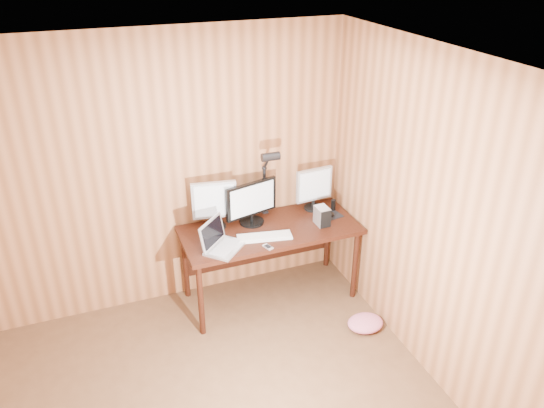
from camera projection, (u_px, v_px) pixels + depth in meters
room_shell at (217, 317)px, 2.91m from camera, size 4.00×4.00×4.00m
desk at (267, 236)px, 4.90m from camera, size 1.60×0.70×0.75m
monitor_center at (251, 203)px, 4.78m from camera, size 0.51×0.23×0.41m
monitor_left at (214, 203)px, 4.69m from camera, size 0.40×0.19×0.45m
monitor_right at (314, 188)px, 5.02m from camera, size 0.37×0.18×0.42m
laptop at (220, 241)px, 4.46m from camera, size 0.43×0.43×0.25m
keyboard at (265, 237)px, 4.63m from camera, size 0.50×0.23×0.02m
mousepad at (330, 215)px, 5.00m from camera, size 0.24×0.21×0.00m
mouse at (330, 213)px, 4.99m from camera, size 0.09×0.12×0.04m
hard_drive at (322, 216)px, 4.81m from camera, size 0.11×0.16×0.17m
phone at (268, 247)px, 4.49m from camera, size 0.08×0.11×0.01m
speaker at (333, 205)px, 5.07m from camera, size 0.04×0.04×0.11m
desk_lamp at (268, 173)px, 4.78m from camera, size 0.16×0.23×0.71m
fabric_pile at (365, 323)px, 4.68m from camera, size 0.33×0.27×0.10m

